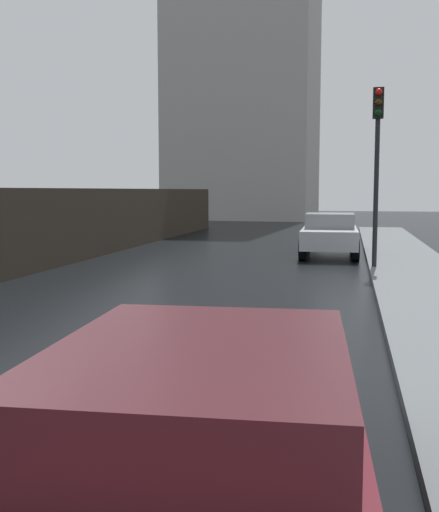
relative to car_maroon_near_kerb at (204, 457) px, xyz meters
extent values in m
cube|color=maroon|center=(0.00, 0.03, -0.08)|extent=(1.87, 4.58, 0.59)
cube|color=#461C22|center=(0.01, -0.11, 0.42)|extent=(1.53, 2.04, 0.42)
cylinder|color=black|center=(-0.83, 1.47, -0.38)|extent=(0.26, 0.66, 0.65)
cylinder|color=black|center=(0.66, 1.55, -0.38)|extent=(0.26, 0.66, 0.65)
cube|color=#B2B5BA|center=(0.13, 16.84, -0.09)|extent=(1.76, 3.89, 0.57)
cube|color=gray|center=(0.13, 16.83, 0.43)|extent=(1.51, 1.69, 0.46)
cylinder|color=black|center=(-0.67, 18.10, -0.38)|extent=(0.23, 0.65, 0.65)
cylinder|color=black|center=(0.88, 18.13, -0.38)|extent=(0.23, 0.65, 0.65)
cylinder|color=black|center=(-0.62, 15.55, -0.38)|extent=(0.23, 0.65, 0.65)
cylinder|color=black|center=(0.93, 15.58, -0.38)|extent=(0.23, 0.65, 0.65)
cylinder|color=black|center=(1.37, 13.26, 1.30)|extent=(0.12, 0.12, 3.72)
cube|color=black|center=(1.37, 13.26, 3.54)|extent=(0.26, 0.26, 0.75)
sphere|color=red|center=(1.37, 13.09, 3.79)|extent=(0.17, 0.17, 0.17)
sphere|color=#392405|center=(1.37, 13.09, 3.54)|extent=(0.17, 0.17, 0.17)
sphere|color=black|center=(1.37, 13.09, 3.29)|extent=(0.17, 0.17, 0.17)
camera|label=1|loc=(0.71, -3.04, 1.38)|focal=43.78mm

